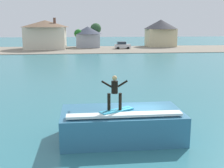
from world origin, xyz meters
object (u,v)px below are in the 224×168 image
(surfboard, at_px, (117,110))
(car_far_shore, at_px, (122,45))
(house_with_chimney, at_px, (46,33))
(house_gabled_white, at_px, (161,31))
(wave_crest, at_px, (122,124))
(car_near_shore, at_px, (42,46))
(tree_tall_bare, at_px, (78,34))
(house_small_cottage, at_px, (88,36))
(surfer, at_px, (115,91))
(tree_short_bushy, at_px, (96,29))

(surfboard, xyz_separation_m, car_far_shore, (8.41, 56.38, -0.79))
(house_with_chimney, bearing_deg, surfboard, -79.81)
(house_with_chimney, xyz_separation_m, house_gabled_white, (30.54, 4.72, 0.26))
(wave_crest, bearing_deg, car_near_shore, 101.69)
(car_near_shore, distance_m, tree_tall_bare, 9.86)
(car_far_shore, relative_size, house_small_cottage, 0.52)
(surfboard, relative_size, surfer, 1.03)
(surfer, distance_m, house_small_cottage, 61.62)
(tree_short_bushy, bearing_deg, tree_tall_bare, -144.75)
(surfer, bearing_deg, car_far_shore, 81.40)
(surfer, xyz_separation_m, car_far_shore, (8.53, 56.41, -1.80))
(surfboard, height_order, house_gabled_white, house_gabled_white)
(house_with_chimney, relative_size, house_gabled_white, 1.29)
(wave_crest, height_order, house_with_chimney, house_with_chimney)
(surfboard, bearing_deg, house_gabled_white, 72.42)
(house_small_cottage, bearing_deg, car_near_shore, -158.39)
(tree_tall_bare, relative_size, tree_short_bushy, 0.76)
(wave_crest, relative_size, surfboard, 3.49)
(surfer, xyz_separation_m, house_gabled_white, (20.15, 63.23, 1.47))
(car_far_shore, distance_m, house_small_cottage, 10.15)
(wave_crest, xyz_separation_m, car_far_shore, (8.07, 55.84, 0.14))
(house_small_cottage, bearing_deg, surfer, -90.08)
(car_near_shore, height_order, tree_tall_bare, tree_tall_bare)
(house_with_chimney, height_order, house_gabled_white, house_with_chimney)
(wave_crest, relative_size, tree_tall_bare, 1.30)
(wave_crest, distance_m, tree_short_bushy, 63.31)
(surfboard, distance_m, house_with_chimney, 59.46)
(surfboard, bearing_deg, house_small_cottage, 90.03)
(surfboard, bearing_deg, tree_short_bushy, 88.02)
(tree_tall_bare, bearing_deg, house_with_chimney, -166.63)
(surfboard, bearing_deg, surfer, -162.46)
(surfboard, xyz_separation_m, tree_short_bushy, (2.20, 63.69, 3.16))
(car_near_shore, distance_m, house_small_cottage, 12.38)
(car_near_shore, xyz_separation_m, house_gabled_white, (31.39, 6.11, 3.27))
(wave_crest, bearing_deg, tree_short_bushy, 88.31)
(surfer, bearing_deg, house_small_cottage, 89.92)
(house_with_chimney, xyz_separation_m, tree_tall_bare, (8.04, 1.91, -0.34))
(house_gabled_white, bearing_deg, car_near_shore, -168.99)
(house_gabled_white, bearing_deg, car_far_shore, -149.59)
(house_small_cottage, xyz_separation_m, tree_tall_bare, (-2.44, -1.19, 0.51))
(house_gabled_white, bearing_deg, house_with_chimney, -171.22)
(house_small_cottage, distance_m, tree_short_bushy, 3.55)
(house_small_cottage, bearing_deg, surfboard, -89.97)
(house_small_cottage, distance_m, tree_tall_bare, 2.76)
(wave_crest, xyz_separation_m, house_small_cottage, (-0.36, 61.04, 2.31))
(house_with_chimney, bearing_deg, car_near_shore, -121.55)
(wave_crest, distance_m, house_small_cottage, 61.09)
(surfer, distance_m, tree_tall_bare, 60.48)
(house_small_cottage, bearing_deg, tree_tall_bare, -154.04)
(surfer, distance_m, car_far_shore, 57.08)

